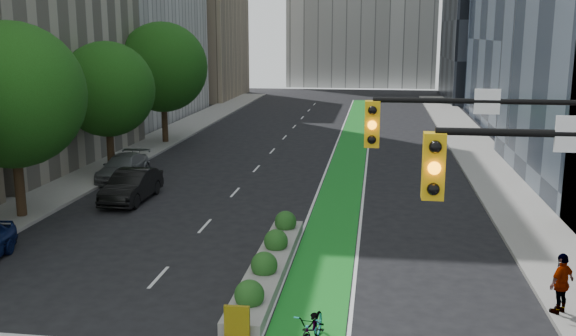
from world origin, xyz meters
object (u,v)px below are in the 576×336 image
(parked_car_left_mid, at_px, (132,186))
(pedestrian_far, at_px, (562,283))
(median_planter, at_px, (269,262))
(parked_car_left_far, at_px, (123,167))
(bicycle, at_px, (313,328))

(parked_car_left_mid, distance_m, pedestrian_far, 20.66)
(median_planter, xyz_separation_m, parked_car_left_far, (-10.68, 13.07, 0.33))
(parked_car_left_mid, xyz_separation_m, pedestrian_far, (17.50, -10.97, 0.29))
(pedestrian_far, bearing_deg, parked_car_left_mid, -75.09)
(bicycle, xyz_separation_m, parked_car_left_mid, (-10.47, 13.83, 0.23))
(bicycle, bearing_deg, parked_car_left_mid, 134.94)
(bicycle, xyz_separation_m, pedestrian_far, (7.04, 2.86, 0.52))
(pedestrian_far, bearing_deg, median_planter, -57.85)
(parked_car_left_far, bearing_deg, median_planter, -52.18)
(median_planter, xyz_separation_m, pedestrian_far, (9.10, -2.41, 0.70))
(parked_car_left_mid, bearing_deg, bicycle, -52.17)
(pedestrian_far, bearing_deg, bicycle, -20.89)
(median_planter, relative_size, parked_car_left_mid, 2.17)
(median_planter, bearing_deg, bicycle, -68.62)
(bicycle, xyz_separation_m, parked_car_left_far, (-12.74, 18.35, 0.15))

